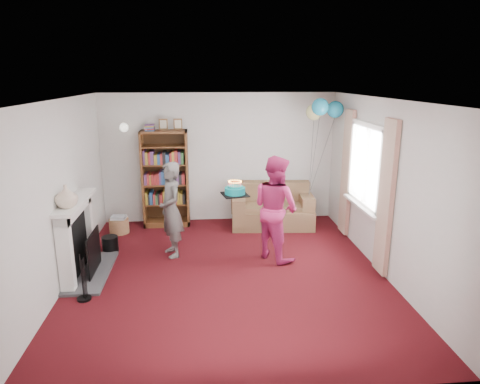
{
  "coord_description": "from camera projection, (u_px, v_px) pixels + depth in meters",
  "views": [
    {
      "loc": [
        -0.36,
        -5.71,
        2.8
      ],
      "look_at": [
        0.24,
        0.6,
        1.07
      ],
      "focal_mm": 32.0,
      "sensor_mm": 36.0,
      "label": 1
    }
  ],
  "objects": [
    {
      "name": "bookcase",
      "position": [
        166.0,
        179.0,
        8.14
      ],
      "size": [
        0.87,
        0.42,
        2.04
      ],
      "color": "#472B14",
      "rests_on": "ground"
    },
    {
      "name": "wall_back",
      "position": [
        219.0,
        158.0,
        8.34
      ],
      "size": [
        4.5,
        0.02,
        2.5
      ],
      "primitive_type": "cube",
      "color": "silver",
      "rests_on": "ground"
    },
    {
      "name": "person_magenta",
      "position": [
        275.0,
        208.0,
        6.63
      ],
      "size": [
        0.96,
        1.01,
        1.64
      ],
      "primitive_type": "imported",
      "rotation": [
        0.0,
        0.0,
        2.17
      ],
      "color": "#B0235B",
      "rests_on": "ground"
    },
    {
      "name": "ground",
      "position": [
        228.0,
        274.0,
        6.26
      ],
      "size": [
        5.0,
        5.0,
        0.0
      ],
      "primitive_type": "plane",
      "color": "#320807",
      "rests_on": "ground"
    },
    {
      "name": "balloons",
      "position": [
        323.0,
        110.0,
        7.61
      ],
      "size": [
        0.63,
        0.68,
        1.79
      ],
      "color": "#3F3F3F",
      "rests_on": "ground"
    },
    {
      "name": "wall_right",
      "position": [
        384.0,
        188.0,
        6.13
      ],
      "size": [
        0.02,
        5.0,
        2.5
      ],
      "primitive_type": "cube",
      "color": "silver",
      "rests_on": "ground"
    },
    {
      "name": "wall_left",
      "position": [
        59.0,
        195.0,
        5.72
      ],
      "size": [
        0.02,
        5.0,
        2.5
      ],
      "primitive_type": "cube",
      "color": "silver",
      "rests_on": "ground"
    },
    {
      "name": "fireplace",
      "position": [
        81.0,
        241.0,
        6.12
      ],
      "size": [
        0.55,
        1.8,
        1.12
      ],
      "color": "#3F3F42",
      "rests_on": "ground"
    },
    {
      "name": "mantel_vase",
      "position": [
        66.0,
        196.0,
        5.59
      ],
      "size": [
        0.3,
        0.3,
        0.3
      ],
      "primitive_type": "imported",
      "rotation": [
        0.0,
        0.0,
        0.04
      ],
      "color": "beige",
      "rests_on": "fireplace"
    },
    {
      "name": "sofa",
      "position": [
        272.0,
        209.0,
        8.25
      ],
      "size": [
        1.53,
        0.81,
        0.81
      ],
      "rotation": [
        0.0,
        0.0,
        -0.08
      ],
      "color": "brown",
      "rests_on": "ground"
    },
    {
      "name": "window_bay",
      "position": [
        365.0,
        181.0,
        6.71
      ],
      "size": [
        0.14,
        2.02,
        2.2
      ],
      "color": "white",
      "rests_on": "ground"
    },
    {
      "name": "birthday_cake",
      "position": [
        235.0,
        191.0,
        6.57
      ],
      "size": [
        0.38,
        0.38,
        0.22
      ],
      "rotation": [
        0.0,
        0.0,
        0.19
      ],
      "color": "black",
      "rests_on": "ground"
    },
    {
      "name": "ceiling",
      "position": [
        226.0,
        99.0,
        5.6
      ],
      "size": [
        4.5,
        5.0,
        0.01
      ],
      "primitive_type": "cube",
      "color": "white",
      "rests_on": "wall_back"
    },
    {
      "name": "wall_sconce",
      "position": [
        124.0,
        127.0,
        7.88
      ],
      "size": [
        0.16,
        0.23,
        0.16
      ],
      "color": "gold",
      "rests_on": "ground"
    },
    {
      "name": "person_striped",
      "position": [
        171.0,
        210.0,
        6.73
      ],
      "size": [
        0.53,
        0.65,
        1.52
      ],
      "primitive_type": "imported",
      "rotation": [
        0.0,
        0.0,
        -1.22
      ],
      "color": "black",
      "rests_on": "ground"
    },
    {
      "name": "wicker_basket",
      "position": [
        119.0,
        225.0,
        7.85
      ],
      "size": [
        0.36,
        0.36,
        0.33
      ],
      "rotation": [
        0.0,
        0.0,
        -0.09
      ],
      "color": "#956B45",
      "rests_on": "ground"
    }
  ]
}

